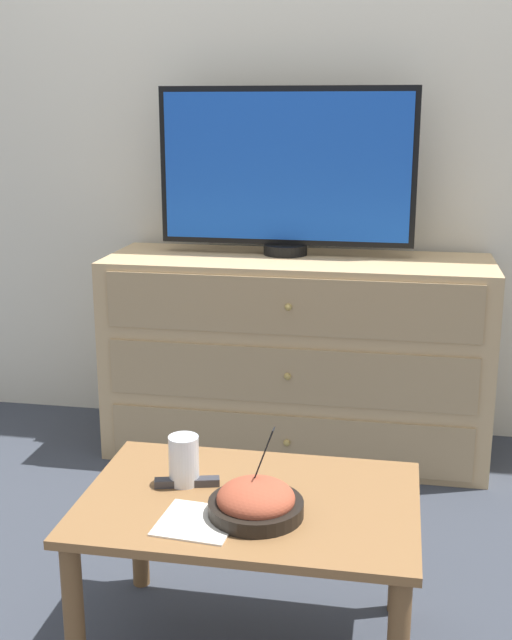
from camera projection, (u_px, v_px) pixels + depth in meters
ground_plane at (268, 420)px, 3.25m from camera, size 12.00×12.00×0.00m
wall_back at (270, 87)px, 2.94m from camera, size 12.00×0.05×2.60m
dresser at (296, 356)px, 2.89m from camera, size 1.35×0.47×0.72m
tv at (286, 170)px, 2.80m from camera, size 0.90×0.16×0.58m
coffee_table at (250, 524)px, 1.79m from camera, size 0.74×0.50×0.39m
takeout_bowl at (256, 502)px, 1.69m from camera, size 0.20×0.20×0.19m
drink_cup at (184, 463)px, 1.83m from camera, size 0.07×0.07×0.12m
napkin at (197, 522)px, 1.67m from camera, size 0.17×0.17×0.00m
remote_control at (187, 482)px, 1.83m from camera, size 0.15×0.06×0.02m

